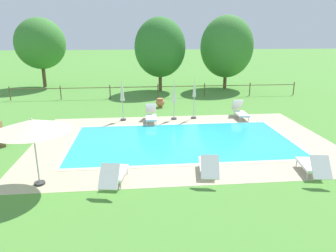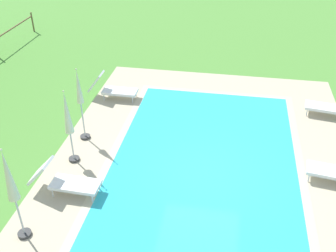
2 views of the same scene
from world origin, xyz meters
The scene contains 19 objects.
ground_plane centered at (0.00, 0.00, 0.00)m, with size 160.00×160.00×0.00m, color #518E38.
pool_deck_paving centered at (0.00, 0.00, 0.00)m, with size 13.76×9.02×0.01m, color #BCAD8E.
swimming_pool_water centered at (0.00, 0.00, 0.01)m, with size 10.09×5.35×0.01m, color #2DB7C6.
pool_coping_rim centered at (0.00, 0.00, 0.01)m, with size 10.57×5.83×0.01m.
sun_lounger_north_near_steps centered at (4.04, 3.80, 0.40)m, with size 0.61×1.84×1.00m.
sun_lounger_north_mid centered at (4.06, -4.15, 0.39)m, with size 0.89×1.97×0.96m.
sun_lounger_north_far centered at (-1.29, 3.50, 0.39)m, with size 0.66×1.91×0.96m.
sun_lounger_north_end centered at (0.39, -3.77, 0.39)m, with size 0.87×1.95×0.96m.
sun_lounger_south_near_corner centered at (-2.87, -4.14, 0.39)m, with size 0.91×1.97×0.96m.
patio_umbrella_open_foreground centered at (-5.40, -3.87, 2.07)m, with size 2.46×2.46×2.31m.
patio_umbrella_closed_row_west centered at (1.26, 3.92, 1.56)m, with size 0.32×0.32×2.44m.
patio_umbrella_closed_row_mid_west centered at (0.07, 3.83, 1.49)m, with size 0.32×0.32×2.33m.
patio_umbrella_closed_row_centre centered at (-2.89, 3.90, 1.64)m, with size 0.32×0.32×2.51m.
wooden_bench_lawn_side centered at (-8.29, 0.56, 0.47)m, with size 0.67×1.55×0.87m.
terracotta_urn_near_fence centered at (-0.51, 6.94, 0.34)m, with size 0.59×0.59×0.62m.
perimeter_fence centered at (-0.43, 10.28, 0.70)m, with size 22.20×0.08×1.05m.
tree_far_west centered at (-10.59, 16.28, 3.92)m, with size 4.43×4.43×6.18m.
tree_west_mid centered at (-0.02, 13.28, 3.66)m, with size 4.30×4.30×6.15m.
tree_centre centered at (5.87, 13.76, 3.68)m, with size 4.59×4.59×6.35m.
Camera 1 is at (-2.04, -13.77, 4.92)m, focal length 33.46 mm.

